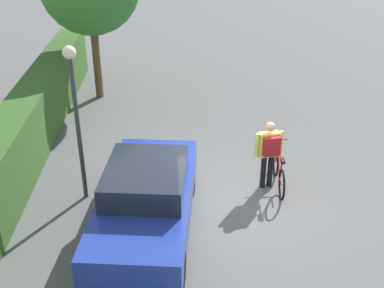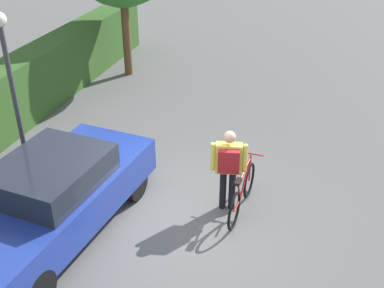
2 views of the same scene
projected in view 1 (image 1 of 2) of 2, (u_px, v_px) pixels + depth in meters
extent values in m
plane|color=#565656|center=(233.00, 202.00, 11.15)|extent=(60.00, 60.00, 0.00)
cube|color=navy|center=(147.00, 204.00, 9.87)|extent=(4.60, 2.24, 0.69)
cube|color=#1E232D|center=(146.00, 178.00, 9.65)|extent=(2.09, 1.76, 0.50)
cylinder|color=black|center=(123.00, 179.00, 11.41)|extent=(0.67, 0.25, 0.66)
cylinder|color=black|center=(191.00, 181.00, 11.33)|extent=(0.67, 0.25, 0.66)
cylinder|color=black|center=(91.00, 266.00, 8.74)|extent=(0.67, 0.25, 0.66)
cylinder|color=black|center=(180.00, 270.00, 8.65)|extent=(0.67, 0.25, 0.66)
torus|color=black|center=(276.00, 162.00, 12.05)|extent=(0.73, 0.10, 0.73)
torus|color=black|center=(282.00, 185.00, 11.11)|extent=(0.73, 0.10, 0.73)
cylinder|color=#B21E1E|center=(278.00, 158.00, 11.63)|extent=(0.69, 0.08, 0.64)
cylinder|color=#B21E1E|center=(281.00, 169.00, 11.26)|extent=(0.26, 0.05, 0.53)
cylinder|color=#B21E1E|center=(280.00, 152.00, 11.40)|extent=(0.84, 0.09, 0.11)
cylinder|color=#B21E1E|center=(280.00, 181.00, 11.29)|extent=(0.41, 0.06, 0.05)
cylinder|color=#B21E1E|center=(277.00, 151.00, 11.92)|extent=(0.04, 0.04, 0.60)
cube|color=black|center=(283.00, 161.00, 11.02)|extent=(0.23, 0.11, 0.06)
cylinder|color=#B21E1E|center=(278.00, 139.00, 11.77)|extent=(0.06, 0.50, 0.03)
cylinder|color=black|center=(263.00, 171.00, 11.53)|extent=(0.13, 0.13, 0.84)
cylinder|color=black|center=(270.00, 171.00, 11.57)|extent=(0.13, 0.13, 0.84)
cube|color=#D8CC4C|center=(269.00, 144.00, 11.22)|extent=(0.29, 0.52, 0.60)
sphere|color=tan|center=(270.00, 127.00, 11.01)|extent=(0.23, 0.23, 0.23)
cylinder|color=#D8CC4C|center=(257.00, 145.00, 11.15)|extent=(0.09, 0.09, 0.57)
cylinder|color=#D8CC4C|center=(281.00, 142.00, 11.28)|extent=(0.09, 0.09, 0.57)
cube|color=maroon|center=(272.00, 146.00, 11.07)|extent=(0.24, 0.42, 0.45)
cylinder|color=#38383D|center=(79.00, 132.00, 10.57)|extent=(0.10, 0.10, 3.33)
sphere|color=#F2EDCC|center=(69.00, 52.00, 9.75)|extent=(0.28, 0.28, 0.28)
cylinder|color=brown|center=(96.00, 57.00, 16.28)|extent=(0.25, 0.25, 2.82)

